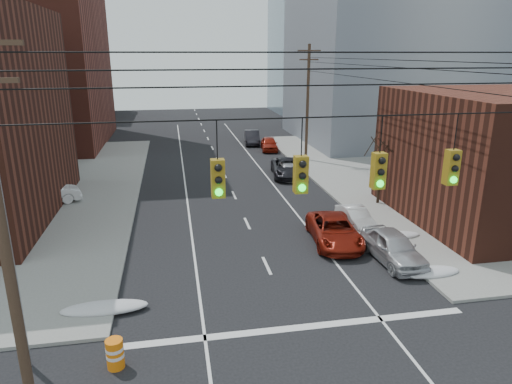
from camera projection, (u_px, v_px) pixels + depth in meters
name	position (u px, v px, depth m)	size (l,w,h in m)	color
building_brick_far	(35.00, 80.00, 74.83)	(22.00, 18.00, 12.00)	#481F15
building_office	(396.00, 32.00, 53.05)	(22.00, 20.00, 25.00)	gray
building_glass	(335.00, 48.00, 78.29)	(20.00, 18.00, 22.00)	gray
utility_pole_left	(3.00, 241.00, 11.16)	(2.20, 0.28, 11.00)	#473323
utility_pole_far	(308.00, 101.00, 43.26)	(2.20, 0.28, 11.00)	#473323
traffic_signals	(341.00, 170.00, 12.21)	(17.00, 0.42, 2.02)	black
street_light	(3.00, 212.00, 13.87)	(0.44, 0.44, 9.32)	gray
bare_tree	(380.00, 173.00, 31.29)	(2.09, 2.20, 4.93)	black
snow_nw	(105.00, 308.00, 18.62)	(3.50, 1.08, 0.42)	silver
snow_ne	(430.00, 272.00, 21.66)	(3.00, 1.08, 0.42)	silver
snow_east_far	(387.00, 236.00, 25.89)	(4.00, 1.08, 0.42)	silver
red_pickup	(334.00, 230.00, 25.35)	(2.43, 5.27, 1.46)	maroon
parked_car_a	(393.00, 247.00, 23.05)	(1.86, 4.63, 1.58)	silver
parked_car_b	(356.00, 218.00, 27.68)	(1.29, 3.69, 1.22)	silver
parked_car_c	(287.00, 168.00, 39.10)	(2.48, 5.38, 1.50)	black
parked_car_d	(289.00, 170.00, 38.80)	(1.76, 4.34, 1.26)	#B9B9BF
parked_car_e	(269.00, 144.00, 49.56)	(1.69, 4.20, 1.43)	maroon
parked_car_f	(252.00, 137.00, 53.11)	(1.64, 4.69, 1.55)	black
lot_car_a	(45.00, 194.00, 31.40)	(1.60, 4.59, 1.51)	silver
lot_car_b	(44.00, 172.00, 37.63)	(2.02, 4.39, 1.22)	#B6B6BB
lot_car_d	(7.00, 186.00, 33.59)	(1.49, 3.70, 1.26)	#A0A0A5
construction_barrel	(115.00, 353.00, 15.27)	(0.65, 0.65, 1.05)	orange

